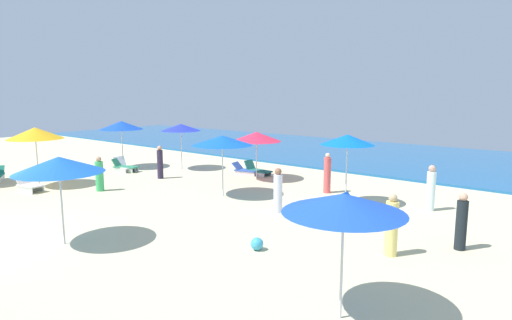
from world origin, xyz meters
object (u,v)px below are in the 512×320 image
umbrella_3 (347,140)px  umbrella_4 (121,125)px  lounge_chair_3_0 (362,208)px  lounge_chair_5_0 (29,185)px  umbrella_2 (222,140)px  beachgoer_3 (160,163)px  umbrella_7 (344,203)px  lounge_chair_4_0 (125,167)px  beachgoer_1 (431,189)px  lounge_chair_4_1 (124,166)px  lounge_chair_1_0 (257,170)px  lounge_chair_1_1 (245,170)px  beach_ball_0 (257,244)px  beachgoer_6 (391,227)px  umbrella_0 (181,127)px  umbrella_8 (59,165)px  beachgoer_5 (461,223)px  umbrella_1 (256,137)px  umbrella_5 (35,133)px  beachgoer_0 (99,175)px  beachgoer_2 (327,174)px  beachgoer_4 (278,191)px

umbrella_3 → umbrella_4: 13.36m
lounge_chair_3_0 → lounge_chair_5_0: 13.69m
umbrella_2 → beachgoer_3: (-4.86, 0.68, -1.50)m
umbrella_3 → umbrella_7: (3.75, -7.36, -0.25)m
lounge_chair_4_0 → beachgoer_1: bearing=-100.2°
beachgoer_1 → beachgoer_3: size_ratio=1.02×
umbrella_2 → lounge_chair_4_1: umbrella_2 is taller
lounge_chair_1_0 → lounge_chair_1_1: size_ratio=1.03×
umbrella_2 → beach_ball_0: bearing=-37.8°
lounge_chair_5_0 → beachgoer_6: bearing=-89.3°
umbrella_0 → umbrella_8: bearing=-57.0°
beachgoer_5 → umbrella_8: bearing=107.9°
lounge_chair_1_0 → umbrella_2: 5.16m
lounge_chair_3_0 → umbrella_2: bearing=98.0°
umbrella_1 → beachgoer_1: umbrella_1 is taller
umbrella_5 → beachgoer_0: bearing=23.3°
lounge_chair_4_1 → beachgoer_1: beachgoer_1 is taller
umbrella_2 → umbrella_5: umbrella_5 is taller
umbrella_2 → umbrella_5: (-7.62, -3.90, 0.11)m
lounge_chair_4_0 → beach_ball_0: (12.64, -4.39, -0.08)m
lounge_chair_1_1 → beachgoer_1: bearing=-108.4°
lounge_chair_1_0 → beachgoer_0: 7.63m
umbrella_3 → beachgoer_3: umbrella_3 is taller
lounge_chair_1_0 → beachgoer_2: (4.75, -1.20, 0.56)m
umbrella_8 → beachgoer_5: bearing=37.0°
umbrella_0 → lounge_chair_4_1: umbrella_0 is taller
beachgoer_1 → umbrella_3: bearing=-171.9°
umbrella_0 → lounge_chair_5_0: size_ratio=1.87×
umbrella_2 → lounge_chair_5_0: size_ratio=1.87×
umbrella_1 → beachgoer_1: (8.21, -0.27, -1.30)m
umbrella_8 → beachgoer_1: (6.78, 9.91, -1.44)m
umbrella_1 → lounge_chair_1_0: size_ratio=1.58×
umbrella_1 → lounge_chair_4_1: (-6.87, -2.75, -1.82)m
umbrella_1 → beachgoer_4: (4.14, -3.87, -1.33)m
umbrella_7 → beachgoer_1: 8.78m
lounge_chair_3_0 → beachgoer_5: beachgoer_5 is taller
beachgoer_3 → beach_ball_0: 10.70m
umbrella_4 → umbrella_1: bearing=15.5°
lounge_chair_1_0 → umbrella_2: (1.79, -4.39, 2.04)m
lounge_chair_3_0 → beachgoer_3: bearing=89.8°
lounge_chair_1_1 → umbrella_2: size_ratio=0.59×
lounge_chair_4_0 → beachgoer_0: beachgoer_0 is taller
beachgoer_5 → lounge_chair_5_0: bearing=86.2°
umbrella_0 → umbrella_8: size_ratio=1.01×
beachgoer_3 → umbrella_2: bearing=67.2°
umbrella_1 → lounge_chair_4_0: bearing=-157.6°
umbrella_1 → umbrella_5: (-6.59, -7.30, 0.30)m
umbrella_4 → lounge_chair_4_0: size_ratio=1.77×
lounge_chair_4_1 → beachgoer_6: size_ratio=0.79×
umbrella_3 → lounge_chair_4_1: umbrella_3 is taller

